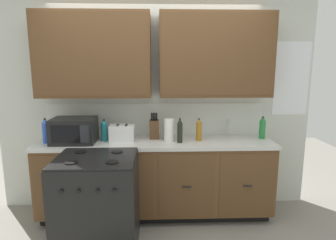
{
  "coord_description": "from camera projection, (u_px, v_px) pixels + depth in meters",
  "views": [
    {
      "loc": [
        0.02,
        -2.95,
        1.78
      ],
      "look_at": [
        0.14,
        0.27,
        1.18
      ],
      "focal_mm": 30.81,
      "sensor_mm": 36.0,
      "label": 1
    }
  ],
  "objects": [
    {
      "name": "bottle_amber",
      "position": [
        199.0,
        130.0,
        3.34
      ],
      "size": [
        0.06,
        0.06,
        0.26
      ],
      "color": "#9E6619",
      "rests_on": "counter_run"
    },
    {
      "name": "microwave",
      "position": [
        74.0,
        130.0,
        3.25
      ],
      "size": [
        0.48,
        0.37,
        0.28
      ],
      "color": "black",
      "rests_on": "counter_run"
    },
    {
      "name": "bottle_dark",
      "position": [
        180.0,
        131.0,
        3.25
      ],
      "size": [
        0.06,
        0.06,
        0.28
      ],
      "color": "black",
      "rests_on": "counter_run"
    },
    {
      "name": "ground_plane",
      "position": [
        156.0,
        228.0,
        3.23
      ],
      "size": [
        8.0,
        8.0,
        0.0
      ],
      "primitive_type": "plane",
      "color": "gray"
    },
    {
      "name": "counter_run",
      "position": [
        156.0,
        177.0,
        3.43
      ],
      "size": [
        2.72,
        0.64,
        0.93
      ],
      "color": "black",
      "rests_on": "ground_plane"
    },
    {
      "name": "bottle_teal",
      "position": [
        104.0,
        130.0,
        3.32
      ],
      "size": [
        0.08,
        0.08,
        0.25
      ],
      "color": "#1E707A",
      "rests_on": "counter_run"
    },
    {
      "name": "toaster",
      "position": [
        122.0,
        133.0,
        3.32
      ],
      "size": [
        0.28,
        0.18,
        0.19
      ],
      "color": "white",
      "rests_on": "counter_run"
    },
    {
      "name": "stove_range",
      "position": [
        98.0,
        204.0,
        2.8
      ],
      "size": [
        0.76,
        0.68,
        0.95
      ],
      "color": "black",
      "rests_on": "ground_plane"
    },
    {
      "name": "bottle_blue",
      "position": [
        46.0,
        131.0,
        3.23
      ],
      "size": [
        0.07,
        0.07,
        0.28
      ],
      "color": "blue",
      "rests_on": "counter_run"
    },
    {
      "name": "knife_block",
      "position": [
        154.0,
        129.0,
        3.45
      ],
      "size": [
        0.11,
        0.14,
        0.31
      ],
      "color": "#52361E",
      "rests_on": "counter_run"
    },
    {
      "name": "wall_unit",
      "position": [
        156.0,
        76.0,
        3.41
      ],
      "size": [
        3.89,
        0.4,
        2.58
      ],
      "color": "silver",
      "rests_on": "ground_plane"
    },
    {
      "name": "sink_faucet",
      "position": [
        227.0,
        128.0,
        3.57
      ],
      "size": [
        0.02,
        0.02,
        0.2
      ],
      "primitive_type": "cylinder",
      "color": "#B2B5BA",
      "rests_on": "counter_run"
    },
    {
      "name": "paper_towel_roll",
      "position": [
        169.0,
        130.0,
        3.32
      ],
      "size": [
        0.12,
        0.12,
        0.26
      ],
      "primitive_type": "cylinder",
      "color": "white",
      "rests_on": "counter_run"
    },
    {
      "name": "bottle_green",
      "position": [
        262.0,
        128.0,
        3.43
      ],
      "size": [
        0.07,
        0.07,
        0.27
      ],
      "color": "#237A38",
      "rests_on": "counter_run"
    }
  ]
}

